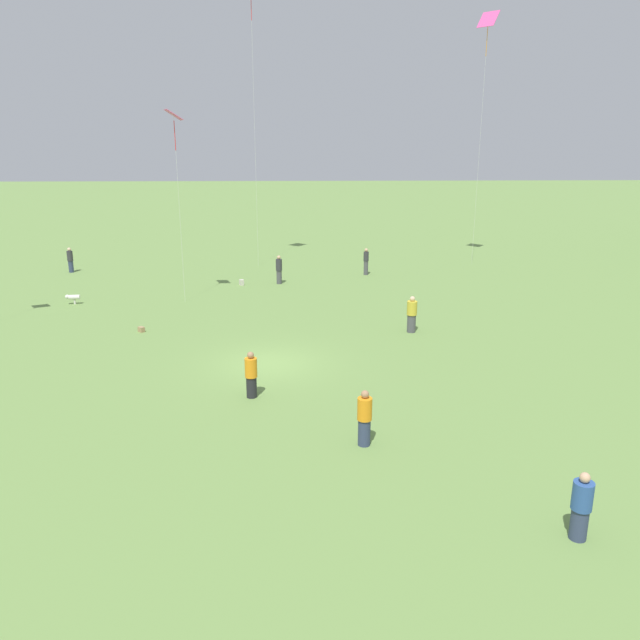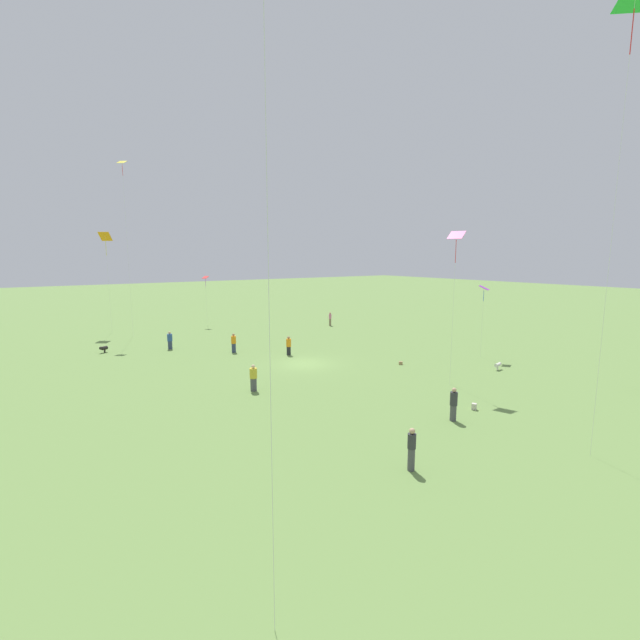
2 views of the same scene
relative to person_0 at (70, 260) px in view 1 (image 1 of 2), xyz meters
The scene contains 13 objects.
ground_plane 23.86m from the person_0, 37.50° to the left, with size 240.00×240.00×0.00m, color #6B8E47.
person_0 is the anchor object (origin of this frame).
person_2 37.96m from the person_0, 35.55° to the left, with size 0.61×0.61×1.69m.
person_3 25.75m from the person_0, 54.96° to the left, with size 0.54×0.54×1.76m.
person_4 31.54m from the person_0, 34.01° to the left, with size 0.62×0.62×1.76m.
person_5 15.07m from the person_0, 74.27° to the left, with size 0.42×0.42×1.82m.
person_6 26.42m from the person_0, 32.07° to the left, with size 0.61×0.61×1.70m.
person_7 20.39m from the person_0, 85.64° to the left, with size 0.44×0.44×1.82m.
kite_0 32.45m from the person_0, 94.07° to the left, with size 1.47×1.44×17.12m.
kite_1 15.42m from the person_0, 47.46° to the left, with size 1.22×1.14×10.37m.
dog_1 9.43m from the person_0, 19.49° to the left, with size 0.35×0.79×0.56m.
picnic_bag_0 12.97m from the person_0, 69.74° to the left, with size 0.34×0.33×0.36m.
picnic_bag_1 16.51m from the person_0, 29.82° to the left, with size 0.35×0.36×0.25m.
Camera 1 is at (24.12, 1.20, 8.80)m, focal length 35.00 mm.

